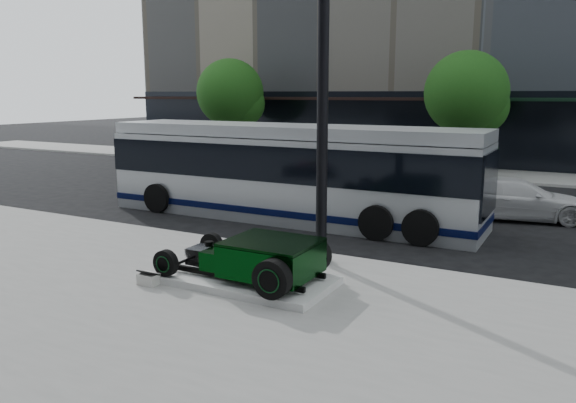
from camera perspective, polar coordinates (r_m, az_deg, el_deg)
The scene contains 9 objects.
ground at distance 15.69m, azimuth 4.13°, elevation -3.43°, with size 120.00×120.00×0.00m, color black.
sidewalk_far at distance 28.82m, azimuth 15.64°, elevation 2.90°, with size 70.00×4.00×0.12m, color gray.
street_trees at distance 27.42m, azimuth 17.97°, elevation 10.16°, with size 29.80×3.80×5.70m.
display_plinth at distance 11.43m, azimuth -4.07°, elevation -7.91°, with size 3.40×1.80×0.15m, color silver.
hot_rod at distance 11.11m, azimuth -2.65°, elevation -5.74°, with size 3.22×2.00×0.81m.
info_plaque at distance 11.67m, azimuth -13.94°, elevation -7.57°, with size 0.41×0.31×0.31m.
lamppost at distance 12.29m, azimuth 3.55°, elevation 11.06°, with size 0.45×0.45×8.21m.
transit_bus at distance 17.55m, azimuth 0.02°, elevation 3.08°, with size 12.12×2.88×2.92m.
white_sedan at distance 18.93m, azimuth 22.22°, elevation 0.25°, with size 1.80×4.42×1.28m, color silver.
Camera 1 is at (6.19, -13.88, 3.88)m, focal length 35.00 mm.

